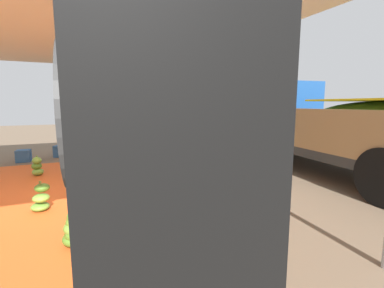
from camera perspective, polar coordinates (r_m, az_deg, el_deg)
ground_plane at (r=6.20m, az=2.13°, el=-7.48°), size 40.00×40.00×0.00m
tarp_orange at (r=5.63m, az=-26.97°, el=-10.03°), size 6.59×4.65×0.01m
tent_canopy at (r=5.51m, az=-30.13°, el=19.82°), size 8.00×7.00×2.98m
banana_bunch_0 at (r=3.54m, az=0.85°, el=-16.40°), size 0.32×0.31×0.47m
banana_bunch_1 at (r=8.07m, az=-12.34°, el=-2.18°), size 0.37×0.33×0.53m
banana_bunch_2 at (r=3.67m, az=-23.37°, el=-16.07°), size 0.37×0.37×0.48m
banana_bunch_3 at (r=5.60m, az=-18.60°, el=-6.85°), size 0.29×0.33×0.58m
banana_bunch_4 at (r=7.45m, az=-19.85°, el=-3.16°), size 0.39×0.40×0.60m
banana_bunch_5 at (r=5.98m, az=-21.40°, el=-6.47°), size 0.39×0.39×0.52m
banana_bunch_6 at (r=7.42m, az=-29.91°, el=-4.22°), size 0.28×0.28×0.49m
banana_bunch_8 at (r=8.42m, az=-21.59°, el=-2.42°), size 0.38×0.37×0.46m
banana_bunch_9 at (r=6.88m, az=-22.53°, el=-4.80°), size 0.47×0.48×0.46m
banana_bunch_10 at (r=4.99m, az=-29.30°, el=-10.04°), size 0.38×0.36×0.49m
cargo_truck_main at (r=7.89m, az=26.14°, el=3.98°), size 6.86×3.04×2.40m
worker_0 at (r=8.77m, az=-3.46°, el=3.44°), size 0.59×0.36×1.61m
worker_1 at (r=5.47m, az=9.50°, el=0.58°), size 0.60×0.37×1.65m
worker_2 at (r=7.65m, az=3.67°, el=3.29°), size 0.64×0.39×1.74m
crate_0 at (r=9.80m, az=-25.69°, el=-1.29°), size 0.58×0.56×0.37m
crate_1 at (r=9.47m, az=-32.04°, el=-2.13°), size 0.39×0.39×0.35m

